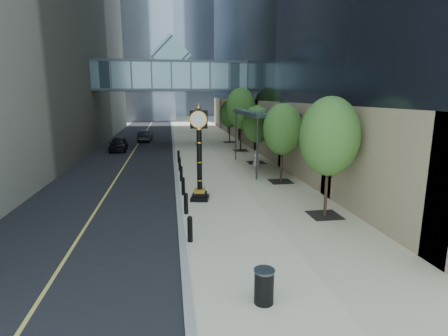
{
  "coord_description": "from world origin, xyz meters",
  "views": [
    {
      "loc": [
        -3.33,
        -11.41,
        5.49
      ],
      "look_at": [
        -0.83,
        4.74,
        2.07
      ],
      "focal_mm": 28.0,
      "sensor_mm": 36.0,
      "label": 1
    }
  ],
  "objects_px": {
    "pedestrian": "(256,160)",
    "car_near": "(118,144)",
    "street_clock": "(199,160)",
    "trash_bin": "(264,287)",
    "car_far": "(145,136)"
  },
  "relations": [
    {
      "from": "street_clock",
      "to": "car_far",
      "type": "relative_size",
      "value": 1.21
    },
    {
      "from": "street_clock",
      "to": "car_near",
      "type": "height_order",
      "value": "street_clock"
    },
    {
      "from": "trash_bin",
      "to": "pedestrian",
      "type": "bearing_deg",
      "value": 76.74
    },
    {
      "from": "street_clock",
      "to": "pedestrian",
      "type": "xyz_separation_m",
      "value": [
        4.7,
        6.65,
        -1.35
      ]
    },
    {
      "from": "street_clock",
      "to": "car_far",
      "type": "xyz_separation_m",
      "value": [
        -4.44,
        25.41,
        -1.5
      ]
    },
    {
      "from": "street_clock",
      "to": "car_near",
      "type": "distance_m",
      "value": 19.35
    },
    {
      "from": "street_clock",
      "to": "trash_bin",
      "type": "bearing_deg",
      "value": -73.04
    },
    {
      "from": "car_near",
      "to": "car_far",
      "type": "xyz_separation_m",
      "value": [
        2.17,
        7.28,
        -0.02
      ]
    },
    {
      "from": "pedestrian",
      "to": "car_near",
      "type": "relative_size",
      "value": 0.38
    },
    {
      "from": "trash_bin",
      "to": "car_far",
      "type": "distance_m",
      "value": 35.43
    },
    {
      "from": "car_near",
      "to": "car_far",
      "type": "bearing_deg",
      "value": 71.37
    },
    {
      "from": "trash_bin",
      "to": "pedestrian",
      "type": "distance_m",
      "value": 16.72
    },
    {
      "from": "street_clock",
      "to": "car_far",
      "type": "bearing_deg",
      "value": 111.7
    },
    {
      "from": "pedestrian",
      "to": "car_near",
      "type": "height_order",
      "value": "pedestrian"
    },
    {
      "from": "car_far",
      "to": "pedestrian",
      "type": "bearing_deg",
      "value": 119.77
    }
  ]
}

